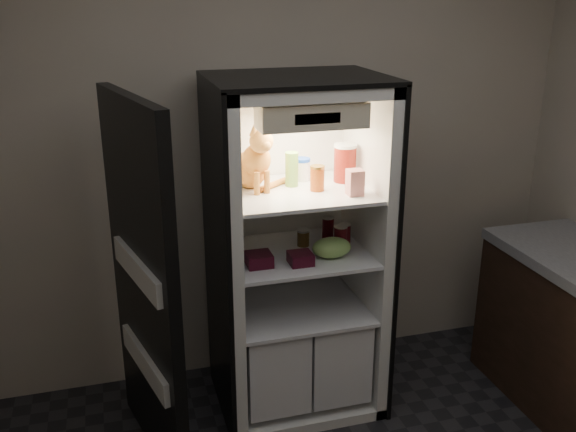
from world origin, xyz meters
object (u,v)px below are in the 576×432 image
object	(u,v)px
pepper_jar	(345,163)
berry_box_right	(301,258)
tabby_cat	(253,164)
condiment_jar	(303,238)
soda_can_b	(344,235)
refrigerator	(294,272)
berry_box_left	(259,259)
cream_carton	(355,182)
grape_bag	(332,248)
mayo_tub	(302,169)
soda_can_a	(328,228)
soda_can_c	(340,238)
salsa_jar	(317,178)
parmesan_shaker	(292,169)

from	to	relation	value
pepper_jar	berry_box_right	bearing A→B (deg)	-143.55
tabby_cat	condiment_jar	bearing A→B (deg)	-15.08
soda_can_b	berry_box_right	world-z (taller)	soda_can_b
refrigerator	condiment_jar	xyz separation A→B (m)	(0.05, 0.01, 0.20)
soda_can_b	berry_box_left	size ratio (longest dim) A/B	0.98
cream_carton	grape_bag	bearing A→B (deg)	154.86
soda_can_b	grape_bag	xyz separation A→B (m)	(-0.12, -0.13, -0.01)
pepper_jar	berry_box_right	world-z (taller)	pepper_jar
mayo_tub	condiment_jar	size ratio (longest dim) A/B	1.32
condiment_jar	grape_bag	size ratio (longest dim) A/B	0.44
tabby_cat	condiment_jar	size ratio (longest dim) A/B	3.92
pepper_jar	soda_can_a	distance (m)	0.40
mayo_tub	pepper_jar	distance (m)	0.24
grape_bag	berry_box_left	xyz separation A→B (m)	(-0.40, -0.00, -0.02)
soda_can_a	berry_box_right	xyz separation A→B (m)	(-0.26, -0.30, -0.03)
refrigerator	soda_can_c	bearing A→B (deg)	-23.73
soda_can_a	salsa_jar	bearing A→B (deg)	-125.79
refrigerator	soda_can_b	world-z (taller)	refrigerator
berry_box_right	soda_can_c	bearing A→B (deg)	24.51
condiment_jar	berry_box_left	world-z (taller)	condiment_jar
cream_carton	condiment_jar	size ratio (longest dim) A/B	1.41
pepper_jar	salsa_jar	bearing A→B (deg)	-149.07
berry_box_left	berry_box_right	size ratio (longest dim) A/B	1.09
tabby_cat	soda_can_a	xyz separation A→B (m)	(0.44, 0.06, -0.42)
tabby_cat	salsa_jar	world-z (taller)	tabby_cat
tabby_cat	soda_can_a	distance (m)	0.62
parmesan_shaker	berry_box_left	world-z (taller)	parmesan_shaker
mayo_tub	condiment_jar	world-z (taller)	mayo_tub
salsa_jar	soda_can_c	bearing A→B (deg)	0.09
soda_can_b	tabby_cat	bearing A→B (deg)	171.79
pepper_jar	cream_carton	xyz separation A→B (m)	(-0.04, -0.24, -0.04)
salsa_jar	cream_carton	bearing A→B (deg)	-38.23
salsa_jar	soda_can_c	world-z (taller)	salsa_jar
soda_can_b	soda_can_c	size ratio (longest dim) A/B	0.93
soda_can_c	berry_box_right	world-z (taller)	soda_can_c
parmesan_shaker	condiment_jar	size ratio (longest dim) A/B	1.96
pepper_jar	berry_box_right	distance (m)	0.58
mayo_tub	salsa_jar	world-z (taller)	salsa_jar
refrigerator	parmesan_shaker	world-z (taller)	refrigerator
cream_carton	grape_bag	xyz separation A→B (m)	(-0.10, 0.05, -0.36)
tabby_cat	refrigerator	bearing A→B (deg)	-18.87
refrigerator	salsa_jar	bearing A→B (deg)	-48.00
tabby_cat	soda_can_c	distance (m)	0.63
salsa_jar	mayo_tub	bearing A→B (deg)	95.38
pepper_jar	condiment_jar	world-z (taller)	pepper_jar
cream_carton	tabby_cat	bearing A→B (deg)	152.25
condiment_jar	cream_carton	bearing A→B (deg)	-50.62
refrigerator	mayo_tub	world-z (taller)	refrigerator
parmesan_shaker	salsa_jar	bearing A→B (deg)	-48.16
berry_box_right	parmesan_shaker	bearing A→B (deg)	84.84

